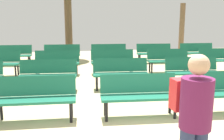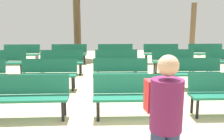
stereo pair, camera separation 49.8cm
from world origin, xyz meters
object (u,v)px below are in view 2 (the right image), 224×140
Objects in this scene: bench_r1_c1 at (49,72)px; bench_r1_c2 at (121,71)px; bench_r2_c3 at (173,60)px; bench_r3_c1 at (69,53)px; bench_r2_c2 at (117,60)px; bench_r3_c2 at (115,52)px; bench_r3_c4 at (206,52)px; bench_r2_c0 at (4,61)px; bench_r3_c0 at (21,53)px; bench_r0_c1 at (29,94)px; bench_r2_c1 at (61,60)px; tree_0 at (193,28)px; bench_r0_c2 at (132,93)px; bench_r1_c3 at (194,71)px; bench_r3_c3 at (161,52)px; visitor_with_backpack at (164,121)px.

bench_r1_c2 is at bearing 1.10° from bench_r1_c1.
bench_r2_c3 is 1.00× the size of bench_r3_c1.
bench_r2_c2 is 0.99× the size of bench_r3_c1.
bench_r1_c2 is 2.12m from bench_r2_c2.
bench_r3_c2 is 4.20m from bench_r3_c4.
bench_r2_c0 is 2.11m from bench_r3_c0.
bench_r0_c1 is 0.99× the size of bench_r1_c1.
bench_r2_c1 is 8.96m from tree_0.
bench_r3_c1 is 0.56× the size of tree_0.
bench_r0_c2 is 1.00× the size of bench_r1_c1.
bench_r3_c4 is (4.58, 3.91, 0.00)m from bench_r1_c2.
bench_r1_c3 and bench_r3_c3 have the same top height.
bench_r2_c3 is at bearing 27.53° from bench_r1_c1.
bench_r1_c3 is 0.56× the size of tree_0.
bench_r3_c1 is (-1.88, 2.31, 0.00)m from bench_r2_c2.
bench_r3_c2 is (0.39, 4.26, 0.00)m from bench_r1_c2.
bench_r0_c2 and bench_r3_c4 have the same top height.
tree_0 reaches higher than bench_r2_c1.
bench_r2_c3 is 1.00× the size of bench_r3_c2.
tree_0 is 13.27m from visitor_with_backpack.
bench_r3_c3 is (4.66, 6.04, 0.00)m from bench_r0_c1.
bench_r1_c2 is at bearing -44.12° from bench_r2_c1.
bench_r1_c3 is 4.77m from bench_r3_c2.
bench_r3_c0 is 1.00× the size of bench_r3_c4.
bench_r2_c0 is at bearing -179.87° from bench_r2_c1.
bench_r2_c1 is 1.01× the size of bench_r3_c2.
bench_r0_c2 is at bearing -115.86° from bench_r2_c3.
bench_r1_c2 is at bearing -96.53° from visitor_with_backpack.
bench_r2_c3 and bench_r3_c4 have the same top height.
visitor_with_backpack is (1.84, -4.79, 0.43)m from bench_r1_c1.
bench_r1_c1 is 4.30m from bench_r3_c1.
bench_r3_c0 is 8.44m from bench_r3_c4.
tree_0 is (3.11, 5.41, 0.96)m from bench_r2_c3.
tree_0 is (2.93, 3.32, 0.96)m from bench_r3_c3.
bench_r1_c3 is 1.01× the size of bench_r3_c0.
bench_r1_c3 is at bearing -116.94° from bench_r3_c4.
bench_r0_c2 is 1.00× the size of bench_r2_c1.
bench_r3_c3 is at bearing -0.63° from bench_r3_c1.
bench_r0_c2 is at bearing -44.26° from bench_r2_c0.
tree_0 is (9.39, 4.93, 0.96)m from bench_r2_c0.
bench_r3_c4 is at bearing -0.63° from bench_r3_c0.
bench_r0_c2 is 1.00× the size of bench_r1_c2.
bench_r2_c3 is at bearing 2.00° from bench_r2_c1.
bench_r2_c3 is 3.00m from bench_r3_c4.
bench_r3_c1 is at bearing 178.97° from bench_r3_c4.
bench_r0_c1 is 6.45m from bench_r3_c1.
bench_r2_c3 is 1.00× the size of bench_r3_c4.
bench_r2_c1 is at bearing 89.79° from bench_r1_c1.
bench_r1_c2 is (2.06, -0.14, 0.00)m from bench_r1_c1.
tree_0 is at bearing 59.08° from bench_r1_c2.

